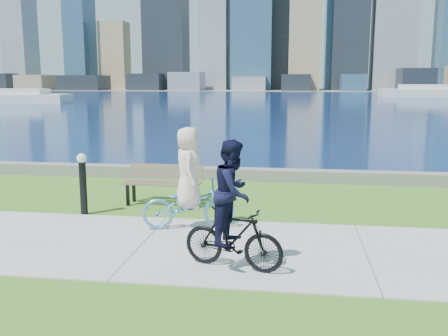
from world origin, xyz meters
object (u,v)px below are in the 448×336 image
(park_bench, at_px, (164,181))
(cyclist_woman, at_px, (188,191))
(bollard_lamp, at_px, (83,180))
(cyclist_man, at_px, (233,215))

(park_bench, height_order, cyclist_woman, cyclist_woman)
(park_bench, height_order, bollard_lamp, bollard_lamp)
(park_bench, relative_size, cyclist_woman, 0.91)
(bollard_lamp, bearing_deg, cyclist_man, -36.85)
(cyclist_man, bearing_deg, cyclist_woman, 44.36)
(bollard_lamp, bearing_deg, park_bench, 37.88)
(cyclist_woman, bearing_deg, park_bench, 14.32)
(park_bench, height_order, cyclist_man, cyclist_man)
(bollard_lamp, distance_m, cyclist_man, 4.64)
(park_bench, bearing_deg, cyclist_man, -58.60)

